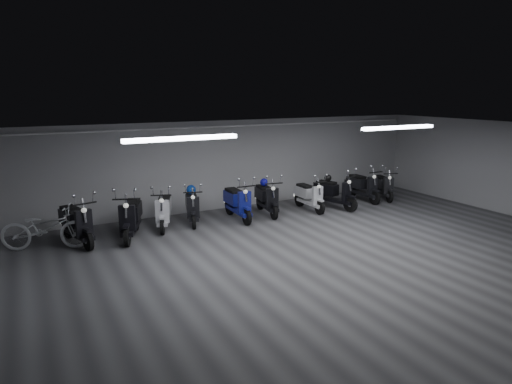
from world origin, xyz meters
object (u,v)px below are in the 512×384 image
scooter_1 (131,210)px  scooter_4 (238,197)px  helmet_2 (264,182)px  scooter_2 (164,205)px  scooter_7 (334,188)px  scooter_8 (363,182)px  scooter_3 (192,201)px  helmet_0 (191,190)px  bicycle (45,223)px  helmet_1 (328,178)px  scooter_9 (383,182)px  scooter_6 (310,191)px  scooter_5 (267,193)px  scooter_0 (76,216)px

scooter_1 → scooter_4: 3.14m
scooter_1 → helmet_2: (4.19, 0.58, 0.22)m
scooter_2 → scooter_7: bearing=16.0°
scooter_1 → scooter_8: bearing=23.9°
scooter_3 → helmet_0: bearing=90.0°
bicycle → helmet_1: 8.30m
scooter_9 → scooter_2: bearing=-162.2°
scooter_4 → helmet_2: (1.07, 0.35, 0.26)m
scooter_1 → helmet_1: 6.31m
scooter_9 → bicycle: size_ratio=0.83×
scooter_2 → helmet_1: scooter_2 is taller
scooter_9 → helmet_0: (-6.82, 0.55, 0.31)m
helmet_0 → helmet_1: bearing=-7.3°
scooter_8 → helmet_0: size_ratio=6.62×
scooter_1 → scooter_6: bearing=22.9°
scooter_3 → scooter_8: scooter_8 is taller
scooter_5 → scooter_6: (1.41, -0.23, -0.04)m
helmet_0 → helmet_2: size_ratio=1.11×
scooter_9 → helmet_2: (-4.52, 0.39, 0.34)m
scooter_0 → scooter_7: (7.67, -0.20, -0.02)m
scooter_5 → helmet_2: (0.04, 0.25, 0.28)m
scooter_4 → helmet_1: bearing=0.4°
scooter_7 → helmet_0: 4.58m
scooter_7 → scooter_8: size_ratio=1.01×
scooter_0 → scooter_7: size_ratio=1.03×
scooter_7 → scooter_5: bearing=151.0°
helmet_1 → scooter_2: bearing=177.2°
scooter_5 → scooter_3: bearing=-175.8°
scooter_2 → scooter_3: (0.84, 0.08, -0.02)m
scooter_1 → scooter_7: scooter_1 is taller
scooter_0 → scooter_5: 5.45m
scooter_9 → helmet_0: 6.85m
scooter_9 → scooter_1: bearing=-159.2°
scooter_8 → bicycle: 9.87m
scooter_3 → helmet_1: bearing=11.8°
scooter_1 → bicycle: scooter_1 is taller
scooter_4 → helmet_2: bearing=19.5°
scooter_2 → scooter_9: (7.73, -0.24, -0.04)m
scooter_4 → scooter_7: scooter_4 is taller
scooter_1 → scooter_3: scooter_1 is taller
scooter_3 → bicycle: (-3.81, -0.41, 0.01)m
scooter_4 → helmet_0: scooter_4 is taller
scooter_0 → scooter_9: 10.00m
scooter_1 → helmet_1: (6.31, 0.17, 0.24)m
scooter_8 → helmet_0: scooter_8 is taller
scooter_1 → scooter_2: (0.98, 0.43, -0.07)m
scooter_7 → scooter_3: bearing=154.0°
scooter_8 → scooter_4: bearing=-179.6°
scooter_9 → helmet_1: scooter_9 is taller
scooter_2 → helmet_1: (5.32, -0.26, 0.31)m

